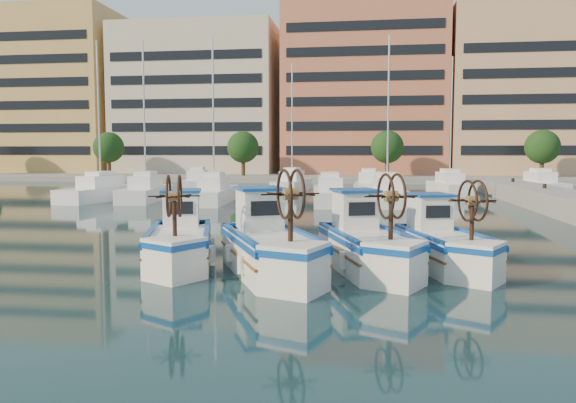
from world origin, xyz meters
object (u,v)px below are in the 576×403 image
object	(u,v)px
fishing_boat_b	(269,244)
fishing_boat_c	(366,242)
fishing_boat_a	(180,239)
fishing_boat_d	(442,242)

from	to	relation	value
fishing_boat_b	fishing_boat_c	bearing A→B (deg)	-4.75
fishing_boat_a	fishing_boat_c	size ratio (longest dim) A/B	0.97
fishing_boat_a	fishing_boat_d	bearing A→B (deg)	-10.72
fishing_boat_c	fishing_boat_d	size ratio (longest dim) A/B	1.07
fishing_boat_c	fishing_boat_a	bearing A→B (deg)	161.53
fishing_boat_b	fishing_boat_d	xyz separation A→B (m)	(5.12, 1.63, -0.09)
fishing_boat_a	fishing_boat_c	distance (m)	5.83
fishing_boat_c	fishing_boat_b	bearing A→B (deg)	-178.70
fishing_boat_a	fishing_boat_b	bearing A→B (deg)	-33.25
fishing_boat_b	fishing_boat_c	world-z (taller)	fishing_boat_b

